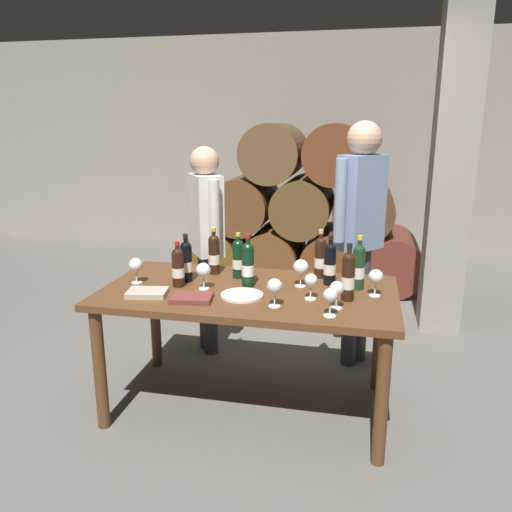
% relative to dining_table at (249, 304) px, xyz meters
% --- Properties ---
extents(ground_plane, '(14.00, 14.00, 0.00)m').
position_rel_dining_table_xyz_m(ground_plane, '(0.00, 0.00, -0.67)').
color(ground_plane, '#66635E').
extents(cellar_back_wall, '(10.00, 0.24, 2.80)m').
position_rel_dining_table_xyz_m(cellar_back_wall, '(0.00, 4.20, 0.73)').
color(cellar_back_wall, gray).
rests_on(cellar_back_wall, ground_plane).
extents(barrel_stack, '(2.49, 0.90, 1.69)m').
position_rel_dining_table_xyz_m(barrel_stack, '(-0.00, 2.60, 0.06)').
color(barrel_stack, brown).
rests_on(barrel_stack, ground_plane).
extents(stone_pillar, '(0.32, 0.32, 2.60)m').
position_rel_dining_table_xyz_m(stone_pillar, '(1.30, 1.60, 0.63)').
color(stone_pillar, gray).
rests_on(stone_pillar, ground_plane).
extents(dining_table, '(1.70, 0.90, 0.76)m').
position_rel_dining_table_xyz_m(dining_table, '(0.00, 0.00, 0.00)').
color(dining_table, brown).
rests_on(dining_table, ground_plane).
extents(wine_bottle_0, '(0.07, 0.07, 0.29)m').
position_rel_dining_table_xyz_m(wine_bottle_0, '(-0.12, 0.21, 0.22)').
color(wine_bottle_0, black).
rests_on(wine_bottle_0, dining_table).
extents(wine_bottle_1, '(0.07, 0.07, 0.27)m').
position_rel_dining_table_xyz_m(wine_bottle_1, '(-0.42, -0.03, 0.21)').
color(wine_bottle_1, black).
rests_on(wine_bottle_1, dining_table).
extents(wine_bottle_2, '(0.07, 0.07, 0.30)m').
position_rel_dining_table_xyz_m(wine_bottle_2, '(-0.41, 0.08, 0.22)').
color(wine_bottle_2, black).
rests_on(wine_bottle_2, dining_table).
extents(wine_bottle_3, '(0.07, 0.07, 0.30)m').
position_rel_dining_table_xyz_m(wine_bottle_3, '(0.45, 0.20, 0.22)').
color(wine_bottle_3, black).
rests_on(wine_bottle_3, dining_table).
extents(wine_bottle_4, '(0.07, 0.07, 0.30)m').
position_rel_dining_table_xyz_m(wine_bottle_4, '(-0.29, 0.27, 0.22)').
color(wine_bottle_4, black).
rests_on(wine_bottle_4, dining_table).
extents(wine_bottle_5, '(0.07, 0.07, 0.32)m').
position_rel_dining_table_xyz_m(wine_bottle_5, '(0.57, -0.06, 0.23)').
color(wine_bottle_5, black).
rests_on(wine_bottle_5, dining_table).
extents(wine_bottle_6, '(0.07, 0.07, 0.31)m').
position_rel_dining_table_xyz_m(wine_bottle_6, '(0.38, 0.33, 0.22)').
color(wine_bottle_6, black).
rests_on(wine_bottle_6, dining_table).
extents(wine_bottle_7, '(0.07, 0.07, 0.32)m').
position_rel_dining_table_xyz_m(wine_bottle_7, '(-0.02, 0.06, 0.23)').
color(wine_bottle_7, black).
rests_on(wine_bottle_7, dining_table).
extents(wine_bottle_8, '(0.07, 0.07, 0.32)m').
position_rel_dining_table_xyz_m(wine_bottle_8, '(0.62, 0.15, 0.23)').
color(wine_bottle_8, '#19381E').
rests_on(wine_bottle_8, dining_table).
extents(wine_glass_0, '(0.08, 0.08, 0.15)m').
position_rel_dining_table_xyz_m(wine_glass_0, '(0.52, -0.21, 0.20)').
color(wine_glass_0, white).
rests_on(wine_glass_0, dining_table).
extents(wine_glass_1, '(0.08, 0.08, 0.16)m').
position_rel_dining_table_xyz_m(wine_glass_1, '(-0.26, -0.05, 0.20)').
color(wine_glass_1, white).
rests_on(wine_glass_1, dining_table).
extents(wine_glass_2, '(0.09, 0.09, 0.16)m').
position_rel_dining_table_xyz_m(wine_glass_2, '(0.29, 0.12, 0.21)').
color(wine_glass_2, white).
rests_on(wine_glass_2, dining_table).
extents(wine_glass_3, '(0.07, 0.07, 0.15)m').
position_rel_dining_table_xyz_m(wine_glass_3, '(0.37, -0.09, 0.20)').
color(wine_glass_3, white).
rests_on(wine_glass_3, dining_table).
extents(wine_glass_4, '(0.08, 0.08, 0.16)m').
position_rel_dining_table_xyz_m(wine_glass_4, '(-0.69, -0.02, 0.20)').
color(wine_glass_4, white).
rests_on(wine_glass_4, dining_table).
extents(wine_glass_5, '(0.08, 0.08, 0.16)m').
position_rel_dining_table_xyz_m(wine_glass_5, '(0.72, 0.04, 0.20)').
color(wine_glass_5, white).
rests_on(wine_glass_5, dining_table).
extents(wine_glass_6, '(0.08, 0.08, 0.15)m').
position_rel_dining_table_xyz_m(wine_glass_6, '(0.20, -0.25, 0.20)').
color(wine_glass_6, white).
rests_on(wine_glass_6, dining_table).
extents(wine_glass_7, '(0.07, 0.07, 0.15)m').
position_rel_dining_table_xyz_m(wine_glass_7, '(0.49, -0.32, 0.20)').
color(wine_glass_7, white).
rests_on(wine_glass_7, dining_table).
extents(tasting_notebook, '(0.24, 0.20, 0.03)m').
position_rel_dining_table_xyz_m(tasting_notebook, '(-0.54, -0.22, 0.11)').
color(tasting_notebook, '#B2A893').
rests_on(tasting_notebook, dining_table).
extents(leather_ledger, '(0.24, 0.19, 0.03)m').
position_rel_dining_table_xyz_m(leather_ledger, '(-0.26, -0.25, 0.11)').
color(leather_ledger, brown).
rests_on(leather_ledger, dining_table).
extents(serving_plate, '(0.24, 0.24, 0.01)m').
position_rel_dining_table_xyz_m(serving_plate, '(-0.01, -0.13, 0.10)').
color(serving_plate, white).
rests_on(serving_plate, dining_table).
extents(sommelier_presenting, '(0.34, 0.40, 1.72)m').
position_rel_dining_table_xyz_m(sommelier_presenting, '(0.61, 0.75, 0.37)').
color(sommelier_presenting, '#383842').
rests_on(sommelier_presenting, ground_plane).
extents(taster_seated_left, '(0.33, 0.42, 1.54)m').
position_rel_dining_table_xyz_m(taster_seated_left, '(-0.48, 0.72, 0.25)').
color(taster_seated_left, '#383842').
rests_on(taster_seated_left, ground_plane).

